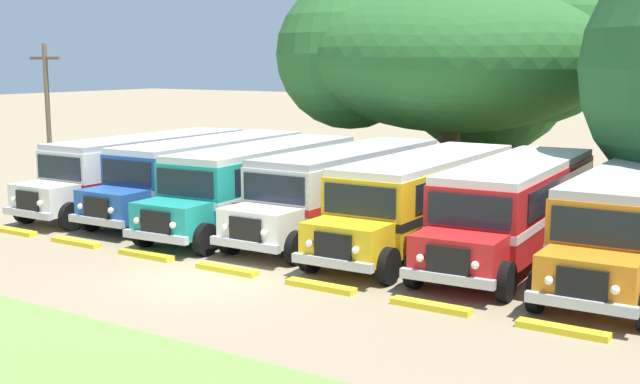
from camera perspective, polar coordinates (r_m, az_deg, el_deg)
The scene contains 17 objects.
ground_plane at distance 21.71m, azimuth -8.39°, elevation -6.27°, with size 220.00×220.00×0.00m, color #937F60.
parked_bus_slot_0 at distance 32.87m, azimuth -12.37°, elevation 1.74°, with size 2.79×10.85×2.82m.
parked_bus_slot_1 at distance 31.17m, azimuth -8.08°, elevation 1.46°, with size 2.95×10.87×2.82m.
parked_bus_slot_2 at distance 28.67m, azimuth -4.19°, elevation 0.84°, with size 3.20×10.91×2.82m.
parked_bus_slot_3 at distance 27.46m, azimuth 1.91°, elevation 0.49°, with size 2.77×10.85×2.82m.
parked_bus_slot_4 at distance 25.64m, azimuth 7.49°, elevation -0.22°, with size 2.86×10.86×2.82m.
parked_bus_slot_5 at distance 24.73m, azimuth 13.86°, elevation -0.77°, with size 3.17×10.91×2.82m.
parked_bus_slot_6 at distance 23.56m, azimuth 21.54°, elevation -1.65°, with size 2.89×10.87×2.82m.
curb_wheelstop_0 at distance 29.13m, azimuth -21.03°, elevation -2.64°, with size 2.00×0.36×0.15m, color yellow.
curb_wheelstop_1 at distance 26.72m, azimuth -17.06°, elevation -3.46°, with size 2.00×0.36×0.15m, color yellow.
curb_wheelstop_2 at distance 24.47m, azimuth -12.34°, elevation -4.42°, with size 2.00×0.36×0.15m, color yellow.
curb_wheelstop_3 at distance 22.43m, azimuth -6.68°, elevation -5.53°, with size 2.00×0.36×0.15m, color yellow.
curb_wheelstop_4 at distance 20.66m, azimuth 0.04°, elevation -6.77°, with size 2.00×0.36×0.15m, color yellow.
curb_wheelstop_5 at distance 19.23m, azimuth 7.94°, elevation -8.09°, with size 2.00×0.36×0.15m, color yellow.
curb_wheelstop_6 at distance 18.22m, azimuth 16.96°, elevation -9.42°, with size 2.00×0.36×0.15m, color yellow.
broad_shade_tree at distance 38.24m, azimuth 9.90°, elevation 9.36°, with size 15.11×14.84×9.98m.
utility_pole at distance 35.34m, azimuth -18.89°, elevation 5.11°, with size 1.80×0.20×6.53m.
Camera 1 is at (13.84, -15.68, 5.81)m, focal length 44.70 mm.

